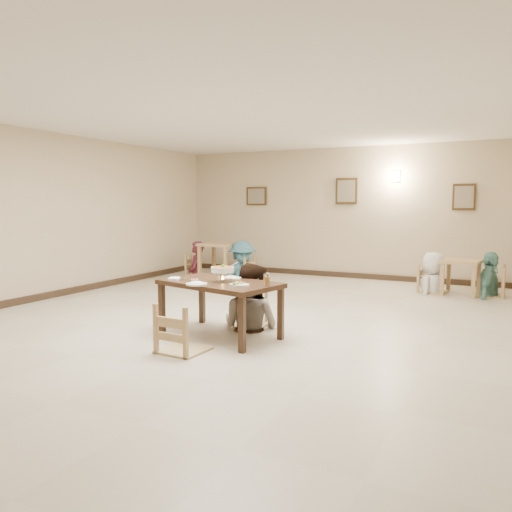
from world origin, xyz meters
The scene contains 31 objects.
floor centered at (0.00, 0.00, 0.00)m, with size 10.00×10.00×0.00m, color beige.
ceiling centered at (0.00, 0.00, 3.00)m, with size 10.00×10.00×0.00m, color silver.
wall_back centered at (0.00, 5.00, 1.50)m, with size 10.00×10.00×0.00m, color #BFAB8B.
wall_left centered at (-4.00, 0.00, 1.50)m, with size 10.00×10.00×0.00m, color #BFAB8B.
baseboard_back centered at (0.00, 4.97, 0.06)m, with size 8.00×0.06×0.12m, color black.
baseboard_left centered at (-3.97, 0.00, 0.06)m, with size 0.06×10.00×0.12m, color black.
picture_a centered at (-2.20, 4.96, 1.90)m, with size 0.55×0.04×0.45m.
picture_b centered at (0.10, 4.96, 2.00)m, with size 0.50×0.04×0.60m.
picture_c centered at (2.60, 4.96, 1.85)m, with size 0.45×0.04×0.55m.
wall_sconce centered at (1.20, 4.96, 2.30)m, with size 0.16×0.05×0.22m, color #FFD88C.
main_table centered at (0.12, -0.79, 0.64)m, with size 1.69×1.19×0.72m.
chair_far centered at (0.24, -0.11, 0.44)m, with size 0.42×0.42×0.89m.
chair_near centered at (0.09, -1.56, 0.54)m, with size 0.51×0.51×1.09m.
main_diner centered at (0.28, -0.23, 0.90)m, with size 0.88×0.69×1.81m, color gray.
curry_warmer centered at (0.17, -0.79, 0.87)m, with size 0.33×0.29×0.27m.
rice_plate_far centered at (0.16, -0.54, 0.73)m, with size 0.27×0.27×0.06m.
rice_plate_near centered at (0.01, -1.15, 0.73)m, with size 0.26×0.26×0.06m.
fried_plate centered at (0.51, -0.98, 0.74)m, with size 0.25×0.25×0.05m.
chili_dish centered at (-0.22, -0.85, 0.73)m, with size 0.10×0.10×0.02m.
napkin_cutlery centered at (-0.47, -0.94, 0.73)m, with size 0.20×0.27×0.03m.
drink_glass centered at (0.82, -0.84, 0.79)m, with size 0.08×0.08×0.15m.
bg_table_left centered at (-2.57, 3.75, 0.66)m, with size 0.83×0.83×0.80m.
bg_table_right centered at (2.68, 3.78, 0.53)m, with size 0.74×0.74×0.67m.
bg_chair_ll centered at (-3.17, 3.69, 0.47)m, with size 0.45×0.45×0.95m.
bg_chair_lr centered at (-1.96, 3.74, 0.48)m, with size 0.45×0.45×0.97m.
bg_chair_rl centered at (2.19, 3.80, 0.52)m, with size 0.49×0.49×1.04m.
bg_chair_rr centered at (3.18, 3.84, 0.54)m, with size 0.51×0.51×1.09m.
bg_diner_a centered at (-3.17, 3.69, 0.82)m, with size 0.60×0.39×1.65m, color maroon.
bg_diner_b centered at (-1.96, 3.74, 0.87)m, with size 1.12×0.64×1.74m, color teal.
bg_diner_c centered at (2.19, 3.80, 0.78)m, with size 0.77×0.50×1.57m, color silver.
bg_diner_d centered at (3.18, 3.84, 0.83)m, with size 0.98×0.41×1.67m, color #558F85.
Camera 1 is at (3.37, -6.26, 1.71)m, focal length 35.00 mm.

